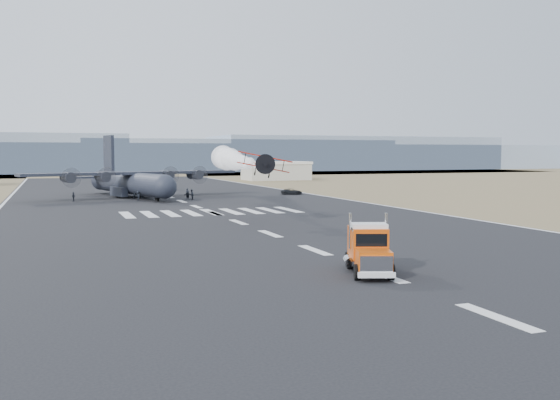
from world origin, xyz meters
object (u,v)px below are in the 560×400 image
crew_d (73,197)px  crew_f (188,195)px  crew_b (192,194)px  crew_g (187,193)px  crew_h (135,195)px  transport_aircraft (130,181)px  semi_truck (369,249)px  crew_e (169,193)px  support_vehicle (292,192)px  crew_a (142,195)px  hangar_right (276,171)px  crew_c (138,196)px  aerobatic_biplane (264,164)px

crew_d → crew_f: bearing=59.7°
crew_f → crew_b: bearing=-32.4°
crew_g → crew_h: size_ratio=1.07×
crew_f → crew_d: bearing=177.4°
transport_aircraft → crew_g: 11.71m
semi_truck → crew_e: bearing=109.6°
support_vehicle → crew_b: bearing=116.8°
crew_b → crew_h: size_ratio=1.11×
support_vehicle → crew_b: size_ratio=2.36×
support_vehicle → crew_a: size_ratio=2.67×
hangar_right → support_vehicle: 71.10m
crew_f → crew_g: bearing=85.0°
transport_aircraft → crew_b: size_ratio=22.26×
crew_d → crew_a: bearing=73.6°
crew_a → crew_h: size_ratio=0.98×
crew_b → crew_c: crew_b is taller
crew_d → crew_g: bearing=71.5°
support_vehicle → crew_c: size_ratio=2.70×
crew_b → crew_a: bearing=-94.9°
aerobatic_biplane → crew_d: aerobatic_biplane is taller
crew_a → transport_aircraft: bearing=-69.2°
hangar_right → crew_e: size_ratio=11.00×
semi_truck → crew_h: bearing=114.4°
crew_h → transport_aircraft: bearing=38.6°
crew_a → crew_e: (5.38, 2.36, 0.09)m
semi_truck → crew_g: size_ratio=4.45×
crew_d → crew_g: 20.90m
crew_a → crew_c: size_ratio=1.01×
crew_a → crew_g: crew_g is taller
semi_truck → crew_a: semi_truck is taller
semi_truck → crew_c: size_ratio=4.90×
hangar_right → crew_c: bearing=-125.9°
semi_truck → support_vehicle: size_ratio=1.81×
hangar_right → transport_aircraft: 83.63m
crew_g → crew_b: bearing=-97.7°
crew_a → semi_truck: bearing=100.5°
crew_d → crew_h: size_ratio=0.97×
transport_aircraft → crew_a: bearing=-90.6°
support_vehicle → crew_e: 25.51m
transport_aircraft → crew_d: transport_aircraft is taller
semi_truck → hangar_right: bearing=92.3°
aerobatic_biplane → crew_h: size_ratio=3.97×
hangar_right → crew_h: (-53.15, -70.09, -2.16)m
crew_f → transport_aircraft: bearing=139.0°
crew_a → crew_e: crew_e is taller
crew_f → semi_truck: bearing=-86.3°
semi_truck → support_vehicle: 84.96m
crew_d → support_vehicle: bearing=72.4°
crew_a → crew_g: size_ratio=0.92×
semi_truck → crew_a: size_ratio=4.84×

